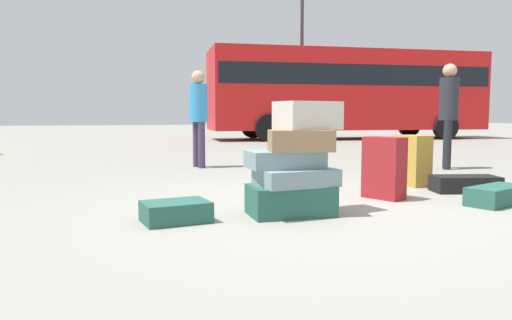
# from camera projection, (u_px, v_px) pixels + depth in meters

# --- Properties ---
(ground_plane) EXTENTS (80.00, 80.00, 0.00)m
(ground_plane) POSITION_uv_depth(u_px,v_px,m) (320.00, 207.00, 4.52)
(ground_plane) COLOR gray
(suitcase_tower) EXTENTS (0.84, 0.56, 0.98)m
(suitcase_tower) POSITION_uv_depth(u_px,v_px,m) (295.00, 166.00, 4.15)
(suitcase_tower) COLOR #26594C
(suitcase_tower) RESTS_ON ground
(suitcase_teal_foreground_far) EXTENTS (0.76, 0.53, 0.18)m
(suitcase_teal_foreground_far) POSITION_uv_depth(u_px,v_px,m) (497.00, 195.00, 4.65)
(suitcase_teal_foreground_far) COLOR #26594C
(suitcase_teal_foreground_far) RESTS_ON ground
(suitcase_black_right_side) EXTENTS (0.78, 0.52, 0.18)m
(suitcase_black_right_side) POSITION_uv_depth(u_px,v_px,m) (465.00, 184.00, 5.40)
(suitcase_black_right_side) COLOR black
(suitcase_black_right_side) RESTS_ON ground
(suitcase_maroon_foreground_near) EXTENTS (0.36, 0.47, 0.64)m
(suitcase_maroon_foreground_near) POSITION_uv_depth(u_px,v_px,m) (384.00, 168.00, 4.96)
(suitcase_maroon_foreground_near) COLOR maroon
(suitcase_maroon_foreground_near) RESTS_ON ground
(suitcase_teal_white_trunk) EXTENTS (0.57, 0.45, 0.17)m
(suitcase_teal_white_trunk) POSITION_uv_depth(u_px,v_px,m) (176.00, 212.00, 3.89)
(suitcase_teal_white_trunk) COLOR #26594C
(suitcase_teal_white_trunk) RESTS_ON ground
(suitcase_tan_behind_tower) EXTENTS (0.29, 0.42, 0.62)m
(suitcase_tan_behind_tower) POSITION_uv_depth(u_px,v_px,m) (413.00, 161.00, 5.88)
(suitcase_tan_behind_tower) COLOR #B28C33
(suitcase_tan_behind_tower) RESTS_ON ground
(person_bearded_onlooker) EXTENTS (0.30, 0.34, 1.59)m
(person_bearded_onlooker) POSITION_uv_depth(u_px,v_px,m) (199.00, 110.00, 7.88)
(person_bearded_onlooker) COLOR #3F334C
(person_bearded_onlooker) RESTS_ON ground
(person_tourist_with_camera) EXTENTS (0.30, 0.30, 1.68)m
(person_tourist_with_camera) POSITION_uv_depth(u_px,v_px,m) (449.00, 107.00, 7.67)
(person_tourist_with_camera) COLOR black
(person_tourist_with_camera) RESTS_ON ground
(parked_bus) EXTENTS (10.20, 3.41, 3.15)m
(parked_bus) POSITION_uv_depth(u_px,v_px,m) (347.00, 89.00, 17.51)
(parked_bus) COLOR red
(parked_bus) RESTS_ON ground
(lamp_post) EXTENTS (0.36, 0.36, 6.63)m
(lamp_post) POSITION_uv_depth(u_px,v_px,m) (302.00, 17.00, 16.61)
(lamp_post) COLOR #333338
(lamp_post) RESTS_ON ground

